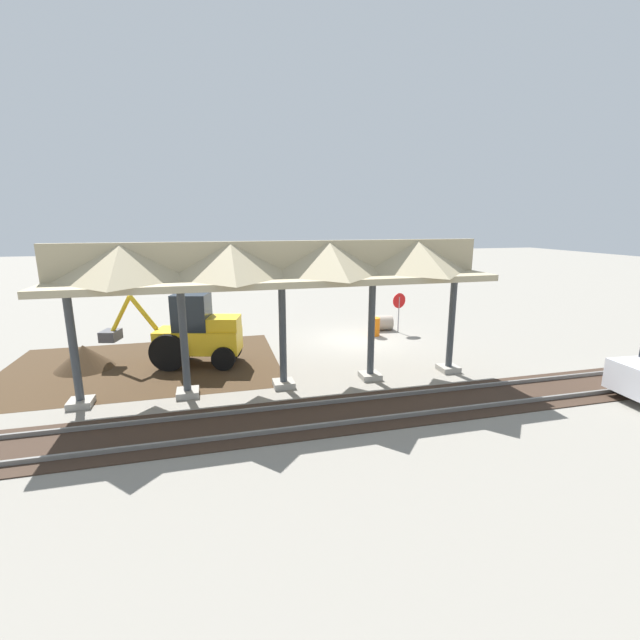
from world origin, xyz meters
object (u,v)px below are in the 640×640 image
at_px(backhoe, 194,333).
at_px(concrete_pipe, 383,323).
at_px(stop_sign, 399,305).
at_px(traffic_barrel, 374,327).

distance_m(backhoe, concrete_pipe, 9.83).
height_order(backhoe, concrete_pipe, backhoe).
relative_size(stop_sign, traffic_barrel, 2.23).
xyz_separation_m(concrete_pipe, traffic_barrel, (0.85, 0.95, 0.07)).
distance_m(stop_sign, concrete_pipe, 1.36).
relative_size(concrete_pipe, traffic_barrel, 1.15).
relative_size(stop_sign, backhoe, 0.37).
relative_size(backhoe, concrete_pipe, 5.22).
bearing_deg(backhoe, concrete_pipe, -160.51).
bearing_deg(traffic_barrel, concrete_pipe, -131.72).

